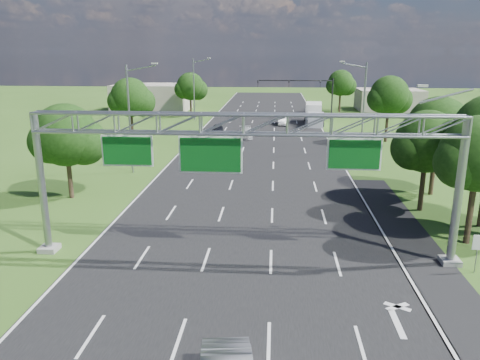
# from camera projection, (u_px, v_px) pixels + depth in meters

# --- Properties ---
(ground) EXTENTS (220.00, 220.00, 0.00)m
(ground) POSITION_uv_depth(u_px,v_px,m) (254.00, 175.00, 43.54)
(ground) COLOR #305319
(ground) RESTS_ON ground
(road) EXTENTS (18.00, 180.00, 0.02)m
(road) POSITION_uv_depth(u_px,v_px,m) (254.00, 175.00, 43.54)
(road) COLOR black
(road) RESTS_ON ground
(road_flare) EXTENTS (3.00, 30.00, 0.02)m
(road_flare) POSITION_uv_depth(u_px,v_px,m) (415.00, 248.00, 27.43)
(road_flare) COLOR black
(road_flare) RESTS_ON ground
(sign_gantry) EXTENTS (23.50, 1.00, 9.56)m
(sign_gantry) POSITION_uv_depth(u_px,v_px,m) (245.00, 136.00, 24.38)
(sign_gantry) COLOR gray
(sign_gantry) RESTS_ON ground
(regulatory_sign) EXTENTS (0.60, 0.08, 2.10)m
(regulatory_sign) POSITION_uv_depth(u_px,v_px,m) (478.00, 246.00, 23.96)
(regulatory_sign) COLOR gray
(regulatory_sign) RESTS_ON ground
(traffic_signal) EXTENTS (12.21, 0.24, 7.00)m
(traffic_signal) POSITION_uv_depth(u_px,v_px,m) (310.00, 90.00, 75.27)
(traffic_signal) COLOR black
(traffic_signal) RESTS_ON ground
(streetlight_l_near) EXTENTS (2.97, 0.22, 10.16)m
(streetlight_l_near) POSITION_uv_depth(u_px,v_px,m) (131.00, 114.00, 42.87)
(streetlight_l_near) COLOR gray
(streetlight_l_near) RESTS_ON ground
(streetlight_l_far) EXTENTS (2.97, 0.22, 10.16)m
(streetlight_l_far) POSITION_uv_depth(u_px,v_px,m) (195.00, 86.00, 76.51)
(streetlight_l_far) COLOR gray
(streetlight_l_far) RESTS_ON ground
(streetlight_r_mid) EXTENTS (2.97, 0.22, 10.16)m
(streetlight_r_mid) POSITION_uv_depth(u_px,v_px,m) (362.00, 104.00, 50.85)
(streetlight_r_mid) COLOR gray
(streetlight_r_mid) RESTS_ON ground
(tree_cluster_right) EXTENTS (9.91, 14.60, 8.68)m
(tree_cluster_right) POSITION_uv_depth(u_px,v_px,m) (472.00, 143.00, 30.67)
(tree_cluster_right) COLOR #2D2116
(tree_cluster_right) RESTS_ON ground
(tree_verge_la) EXTENTS (5.76, 4.80, 7.40)m
(tree_verge_la) POSITION_uv_depth(u_px,v_px,m) (67.00, 138.00, 35.62)
(tree_verge_la) COLOR #2D2116
(tree_verge_la) RESTS_ON ground
(tree_verge_lb) EXTENTS (5.76, 4.80, 8.06)m
(tree_verge_lb) POSITION_uv_depth(u_px,v_px,m) (131.00, 99.00, 57.70)
(tree_verge_lb) COLOR #2D2116
(tree_verge_lb) RESTS_ON ground
(tree_verge_lc) EXTENTS (5.76, 4.80, 7.62)m
(tree_verge_lc) POSITION_uv_depth(u_px,v_px,m) (191.00, 88.00, 81.63)
(tree_verge_lc) COLOR #2D2116
(tree_verge_lc) RESTS_ON ground
(tree_verge_rd) EXTENTS (5.76, 4.80, 8.28)m
(tree_verge_rd) POSITION_uv_depth(u_px,v_px,m) (390.00, 97.00, 58.22)
(tree_verge_rd) COLOR #2D2116
(tree_verge_rd) RESTS_ON ground
(tree_verge_re) EXTENTS (5.76, 4.80, 7.84)m
(tree_verge_re) POSITION_uv_depth(u_px,v_px,m) (341.00, 84.00, 87.32)
(tree_verge_re) COLOR #2D2116
(tree_verge_re) RESTS_ON ground
(building_left) EXTENTS (14.00, 10.00, 5.00)m
(building_left) POSITION_uv_depth(u_px,v_px,m) (152.00, 97.00, 90.60)
(building_left) COLOR gray
(building_left) RESTS_ON ground
(building_right) EXTENTS (12.00, 9.00, 4.00)m
(building_right) POSITION_uv_depth(u_px,v_px,m) (389.00, 100.00, 91.26)
(building_right) COLOR gray
(building_right) RESTS_ON ground
(car_queue_a) EXTENTS (2.23, 4.62, 1.30)m
(car_queue_a) POSITION_uv_depth(u_px,v_px,m) (246.00, 133.00, 62.31)
(car_queue_a) COLOR silver
(car_queue_a) RESTS_ON ground
(car_queue_c) EXTENTS (1.78, 4.02, 1.35)m
(car_queue_c) POSITION_uv_depth(u_px,v_px,m) (217.00, 129.00, 64.83)
(car_queue_c) COLOR black
(car_queue_c) RESTS_ON ground
(car_queue_d) EXTENTS (1.51, 4.30, 1.41)m
(car_queue_d) POSITION_uv_depth(u_px,v_px,m) (283.00, 120.00, 73.17)
(car_queue_d) COLOR silver
(car_queue_d) RESTS_ON ground
(box_truck) EXTENTS (2.93, 8.58, 3.19)m
(box_truck) POSITION_uv_depth(u_px,v_px,m) (314.00, 114.00, 73.72)
(box_truck) COLOR silver
(box_truck) RESTS_ON ground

